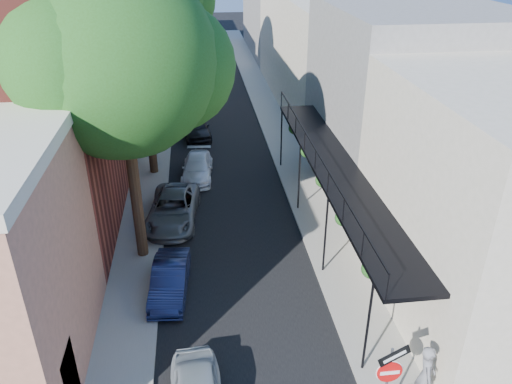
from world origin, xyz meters
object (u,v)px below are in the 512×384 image
object	(u,v)px
parked_car_e	(196,127)
parked_car_c	(173,209)
parked_car_f	(178,104)
oak_mid	(149,42)
parked_car_d	(197,168)
sign_post	(389,375)
parked_car_b	(170,280)
oak_near	(133,63)
pedestrian	(426,375)

from	to	relation	value
parked_car_e	parked_car_c	bearing A→B (deg)	-103.50
parked_car_f	oak_mid	bearing A→B (deg)	-90.53
parked_car_e	parked_car_d	bearing A→B (deg)	-97.23
sign_post	parked_car_d	bearing A→B (deg)	105.73
oak_mid	parked_car_d	distance (m)	6.87
parked_car_b	oak_near	bearing A→B (deg)	109.96
parked_car_e	pedestrian	bearing A→B (deg)	-81.70
parked_car_d	parked_car_e	distance (m)	6.09
oak_near	parked_car_d	size ratio (longest dim) A/B	2.95
parked_car_c	parked_car_e	distance (m)	10.71
oak_near	parked_car_f	bearing A→B (deg)	87.55
oak_near	parked_car_b	distance (m)	7.85
parked_car_c	parked_car_d	bearing A→B (deg)	81.58
sign_post	oak_mid	distance (m)	19.14
parked_car_b	pedestrian	xyz separation A→B (m)	(7.16, -5.84, 0.53)
sign_post	parked_car_b	distance (m)	8.80
parked_car_b	pedestrian	size ratio (longest dim) A/B	1.78
parked_car_e	parked_car_f	size ratio (longest dim) A/B	0.96
oak_near	parked_car_c	distance (m)	7.66
oak_near	oak_mid	xyz separation A→B (m)	(-0.05, 7.97, -0.82)
sign_post	parked_car_e	distance (m)	22.83
sign_post	parked_car_c	world-z (taller)	sign_post
parked_car_e	pedestrian	size ratio (longest dim) A/B	2.03
parked_car_b	oak_mid	bearing A→B (deg)	98.94
parked_car_b	pedestrian	world-z (taller)	pedestrian
parked_car_c	pedestrian	xyz separation A→B (m)	(7.16, -11.03, 0.47)
parked_car_b	parked_car_d	world-z (taller)	parked_car_b
sign_post	parked_car_c	distance (m)	13.10
oak_near	sign_post	bearing A→B (deg)	-54.91
parked_car_b	sign_post	bearing A→B (deg)	-43.85
oak_mid	parked_car_d	size ratio (longest dim) A/B	2.63
parked_car_d	parked_car_f	distance (m)	11.06
oak_near	parked_car_b	bearing A→B (deg)	-74.63
sign_post	oak_mid	world-z (taller)	oak_mid
sign_post	parked_car_d	world-z (taller)	sign_post
parked_car_c	parked_car_e	xyz separation A→B (m)	(1.20, 10.65, 0.04)
sign_post	parked_car_f	size ratio (longest dim) A/B	0.71
parked_car_d	parked_car_e	size ratio (longest dim) A/B	0.96
sign_post	parked_car_f	xyz separation A→B (m)	(-5.76, 27.24, -1.34)
oak_mid	parked_car_c	size ratio (longest dim) A/B	2.19
parked_car_c	oak_near	bearing A→B (deg)	-101.61
parked_car_c	parked_car_b	bearing A→B (deg)	-83.87
sign_post	parked_car_d	distance (m)	16.94
parked_car_b	parked_car_f	size ratio (longest dim) A/B	0.84
oak_mid	sign_post	bearing A→B (deg)	-69.14
oak_near	parked_car_e	world-z (taller)	oak_near
sign_post	parked_car_f	distance (m)	27.87
oak_near	parked_car_c	bearing A→B (deg)	72.27
parked_car_f	parked_car_d	bearing A→B (deg)	-79.70
sign_post	oak_near	size ratio (longest dim) A/B	0.26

